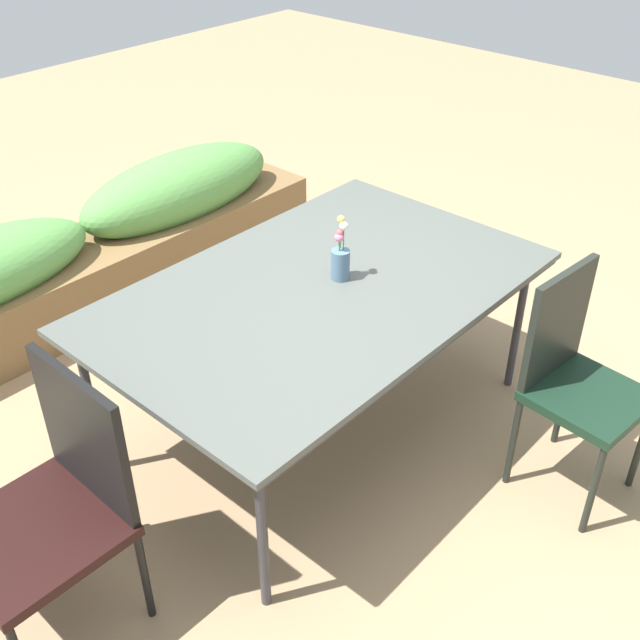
{
  "coord_description": "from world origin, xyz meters",
  "views": [
    {
      "loc": [
        -1.94,
        -1.73,
        2.37
      ],
      "look_at": [
        0.03,
        0.04,
        0.57
      ],
      "focal_mm": 43.16,
      "sensor_mm": 36.0,
      "label": 1
    }
  ],
  "objects": [
    {
      "name": "ground_plane",
      "position": [
        0.0,
        0.0,
        0.0
      ],
      "size": [
        12.0,
        12.0,
        0.0
      ],
      "primitive_type": "plane",
      "color": "#9E7F5B"
    },
    {
      "name": "dining_table",
      "position": [
        0.03,
        0.04,
        0.69
      ],
      "size": [
        1.86,
        1.18,
        0.73
      ],
      "color": "#4C514C",
      "rests_on": "ground"
    },
    {
      "name": "chair_end_left",
      "position": [
        -1.24,
        0.04,
        0.52
      ],
      "size": [
        0.49,
        0.49,
        0.94
      ],
      "rotation": [
        0.0,
        0.0,
        1.56
      ],
      "color": "black",
      "rests_on": "ground"
    },
    {
      "name": "chair_near_right",
      "position": [
        0.45,
        -0.9,
        0.54
      ],
      "size": [
        0.43,
        0.43,
        0.95
      ],
      "rotation": [
        0.0,
        0.0,
        3.05
      ],
      "color": "black",
      "rests_on": "ground"
    },
    {
      "name": "flower_vase",
      "position": [
        0.14,
        0.03,
        0.82
      ],
      "size": [
        0.08,
        0.08,
        0.27
      ],
      "color": "slate",
      "rests_on": "dining_table"
    },
    {
      "name": "planter_box",
      "position": [
        -0.05,
        1.65,
        0.32
      ],
      "size": [
        2.91,
        0.55,
        0.69
      ],
      "color": "brown",
      "rests_on": "ground"
    }
  ]
}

